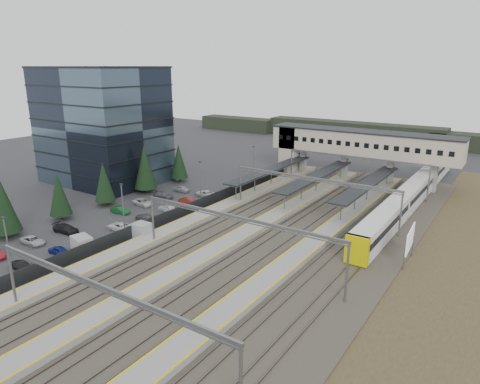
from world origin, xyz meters
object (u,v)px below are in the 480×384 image
Objects in this scene: relay_cabin_far at (142,230)px; billboard at (410,240)px; train at (414,192)px; office_building at (103,125)px; footbridge at (349,144)px; relay_cabin_near at (82,245)px.

relay_cabin_far is 37.03m from billboard.
relay_cabin_far is at bearing -127.00° from train.
footbridge is (43.70, 30.00, -4.26)m from office_building.
train reaches higher than relay_cabin_near.
relay_cabin_far is at bearing -31.84° from office_building.
billboard is at bearing 20.44° from relay_cabin_far.
office_building is at bearing -161.49° from train.
office_building is 9.80× the size of relay_cabin_far.
footbridge reaches higher than billboard.
relay_cabin_near is 0.05× the size of train.
footbridge is at bearing 148.69° from train.
billboard is at bearing 29.58° from relay_cabin_near.
train is (16.30, -9.91, -5.78)m from footbridge.
billboard is at bearing -78.75° from train.
relay_cabin_near is 0.08× the size of footbridge.
train is (29.44, 39.06, 1.04)m from relay_cabin_far.
train is 11.16× the size of billboard.
office_building is 0.60× the size of footbridge.
relay_cabin_far is 0.06× the size of footbridge.
office_building is 64.06m from train.
relay_cabin_far is (2.75, 8.32, -0.06)m from relay_cabin_near.
billboard is (34.64, 12.91, 2.04)m from relay_cabin_far.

